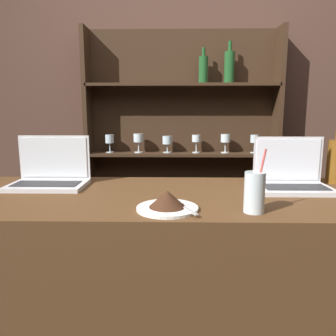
{
  "coord_description": "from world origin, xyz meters",
  "views": [
    {
      "loc": [
        -0.14,
        -0.93,
        1.37
      ],
      "look_at": [
        -0.17,
        0.36,
        1.14
      ],
      "focal_mm": 35.0,
      "sensor_mm": 36.0,
      "label": 1
    }
  ],
  "objects_px": {
    "laptop_near": "(50,175)",
    "cake_plate": "(167,202)",
    "laptop_far": "(292,178)",
    "water_glass": "(254,192)"
  },
  "relations": [
    {
      "from": "laptop_near",
      "to": "cake_plate",
      "type": "height_order",
      "value": "laptop_near"
    },
    {
      "from": "laptop_near",
      "to": "cake_plate",
      "type": "distance_m",
      "value": 0.63
    },
    {
      "from": "laptop_near",
      "to": "laptop_far",
      "type": "height_order",
      "value": "same"
    },
    {
      "from": "laptop_far",
      "to": "water_glass",
      "type": "height_order",
      "value": "laptop_far"
    },
    {
      "from": "laptop_near",
      "to": "cake_plate",
      "type": "bearing_deg",
      "value": -33.34
    },
    {
      "from": "laptop_far",
      "to": "water_glass",
      "type": "xyz_separation_m",
      "value": [
        -0.24,
        -0.33,
        0.02
      ]
    },
    {
      "from": "laptop_far",
      "to": "laptop_near",
      "type": "bearing_deg",
      "value": 177.79
    },
    {
      "from": "laptop_far",
      "to": "water_glass",
      "type": "distance_m",
      "value": 0.4
    },
    {
      "from": "cake_plate",
      "to": "water_glass",
      "type": "bearing_deg",
      "value": -4.3
    },
    {
      "from": "cake_plate",
      "to": "water_glass",
      "type": "relative_size",
      "value": 0.99
    }
  ]
}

